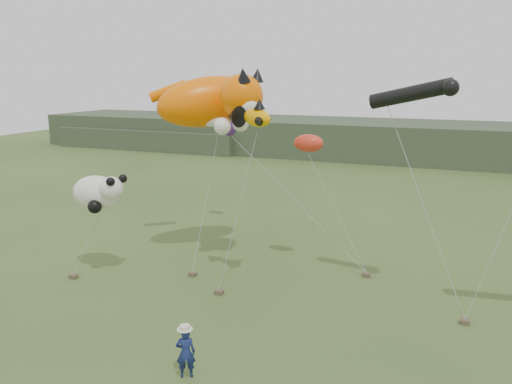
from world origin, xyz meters
TOP-DOWN VIEW (x-y plane):
  - ground at (0.00, 0.00)m, footprint 120.00×120.00m
  - headland at (-3.11, 44.69)m, footprint 90.00×13.00m
  - festival_attendant at (-0.54, -1.27)m, footprint 0.71×0.61m
  - sandbag_anchors at (-1.03, 5.62)m, footprint 16.97×5.56m
  - cat_kite at (-4.31, 8.57)m, footprint 7.05×5.65m
  - fish_kite at (-1.40, 5.69)m, footprint 2.44×1.61m
  - tube_kites at (8.10, 6.74)m, footprint 9.16×2.30m
  - panda_kite at (-8.40, 4.66)m, footprint 2.80×1.81m
  - misc_kites at (-3.07, 11.63)m, footprint 7.71×5.91m

SIDE VIEW (x-z plane):
  - ground at x=0.00m, z-range 0.00..0.00m
  - sandbag_anchors at x=-1.03m, z-range 0.00..0.18m
  - festival_attendant at x=-0.54m, z-range 0.00..1.63m
  - headland at x=-3.11m, z-range -0.08..3.92m
  - panda_kite at x=-8.40m, z-range 3.00..4.74m
  - misc_kites at x=-3.07m, z-range 5.45..6.75m
  - fish_kite at x=-1.40m, z-range 6.85..8.03m
  - tube_kites at x=8.10m, z-range 6.06..8.97m
  - cat_kite at x=-4.31m, z-range 6.31..9.43m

